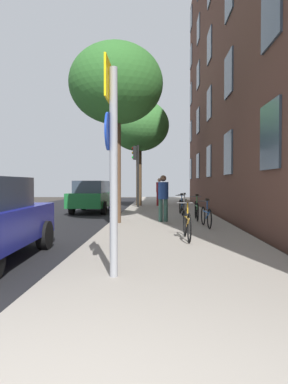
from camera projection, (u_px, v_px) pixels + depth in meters
name	position (u px, v px, depth m)	size (l,w,h in m)	color
ground_plane	(93.00, 215.00, 16.77)	(41.80, 41.80, 0.00)	#332D28
road_asphalt	(49.00, 214.00, 16.85)	(7.00, 38.00, 0.01)	black
sidewalk	(166.00, 214.00, 16.64)	(4.20, 38.00, 0.12)	gray
building_facade	(224.00, 39.00, 15.84)	(0.56, 27.00, 16.10)	#513328
sign_post	(112.00, 151.00, 5.16)	(0.16, 0.60, 3.20)	gray
traffic_light	(136.00, 165.00, 20.38)	(0.43, 0.24, 3.60)	black
tree_near	(116.00, 85.00, 12.19)	(3.27, 3.27, 6.24)	brown
tree_far	(139.00, 126.00, 21.61)	(3.73, 3.73, 6.54)	#4C3823
bicycle_0	(187.00, 224.00, 8.63)	(0.42, 1.69, 0.98)	black
bicycle_1	(206.00, 216.00, 11.08)	(0.42, 1.60, 0.91)	black
bicycle_2	(197.00, 210.00, 13.16)	(0.42, 1.74, 0.98)	black
bicycle_3	(181.00, 206.00, 15.35)	(0.42, 1.70, 0.95)	black
bicycle_4	(184.00, 204.00, 17.68)	(0.42, 1.59, 0.90)	black
pedestrian_0	(163.00, 195.00, 12.62)	(0.52, 0.52, 1.68)	#33594C
pedestrian_1	(159.00, 190.00, 21.56)	(0.53, 0.53, 1.70)	maroon
car_1	(93.00, 196.00, 18.04)	(1.90, 4.40, 1.62)	#19662D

